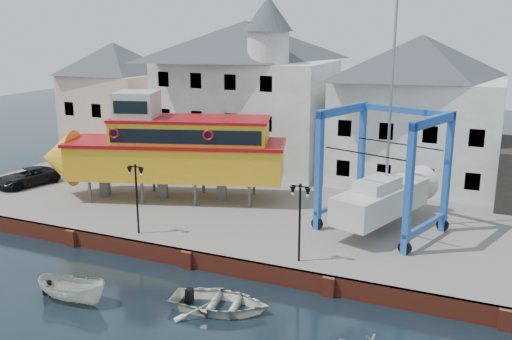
% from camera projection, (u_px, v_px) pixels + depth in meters
% --- Properties ---
extents(ground, '(140.00, 140.00, 0.00)m').
position_uv_depth(ground, '(188.00, 268.00, 31.20)').
color(ground, '#16232D').
rests_on(ground, ground).
extents(hardstanding, '(44.00, 22.00, 1.00)m').
position_uv_depth(hardstanding, '(266.00, 203.00, 40.82)').
color(hardstanding, slate).
rests_on(hardstanding, ground).
extents(quay_wall, '(44.00, 0.47, 1.00)m').
position_uv_depth(quay_wall, '(188.00, 259.00, 31.17)').
color(quay_wall, maroon).
rests_on(quay_wall, ground).
extents(building_pink, '(8.00, 7.00, 10.30)m').
position_uv_depth(building_pink, '(116.00, 99.00, 52.63)').
color(building_pink, '#D8A890').
rests_on(building_pink, hardstanding).
extents(building_white_main, '(14.00, 8.30, 14.00)m').
position_uv_depth(building_white_main, '(247.00, 93.00, 47.55)').
color(building_white_main, beige).
rests_on(building_white_main, hardstanding).
extents(building_white_right, '(12.00, 8.00, 11.20)m').
position_uv_depth(building_white_right, '(417.00, 111.00, 42.85)').
color(building_white_right, beige).
rests_on(building_white_right, hardstanding).
extents(lamp_post_left, '(1.12, 0.32, 4.20)m').
position_uv_depth(lamp_post_left, '(136.00, 181.00, 32.78)').
color(lamp_post_left, black).
rests_on(lamp_post_left, hardstanding).
extents(lamp_post_right, '(1.12, 0.32, 4.20)m').
position_uv_depth(lamp_post_right, '(300.00, 203.00, 28.87)').
color(lamp_post_right, black).
rests_on(lamp_post_right, hardstanding).
extents(tour_boat, '(17.62, 9.21, 7.49)m').
position_uv_depth(tour_boat, '(162.00, 149.00, 39.47)').
color(tour_boat, '#59595E').
rests_on(tour_boat, hardstanding).
extents(travel_lift, '(7.68, 9.43, 13.83)m').
position_uv_depth(travel_lift, '(388.00, 190.00, 34.14)').
color(travel_lift, '#1F50A3').
rests_on(travel_lift, hardstanding).
extents(van, '(3.40, 5.18, 1.32)m').
position_uv_depth(van, '(28.00, 177.00, 43.31)').
color(van, black).
rests_on(van, hardstanding).
extents(motorboat_a, '(3.80, 1.68, 1.43)m').
position_uv_depth(motorboat_a, '(73.00, 301.00, 27.47)').
color(motorboat_a, beige).
rests_on(motorboat_a, ground).
extents(motorboat_b, '(5.24, 4.13, 0.98)m').
position_uv_depth(motorboat_b, '(219.00, 310.00, 26.69)').
color(motorboat_b, beige).
rests_on(motorboat_b, ground).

